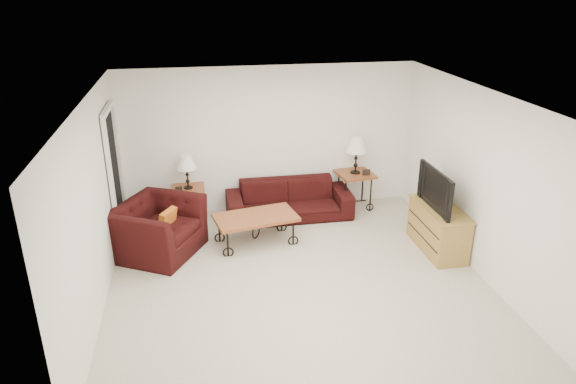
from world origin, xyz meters
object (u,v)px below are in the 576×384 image
object	(u,v)px
side_table_right	(354,190)
television	(441,189)
side_table_left	(190,204)
lamp_left	(187,172)
lamp_right	(356,155)
coffee_table	(256,229)
tv_stand	(438,229)
sofa	(289,200)
backpack	(342,208)
armchair	(158,229)

from	to	relation	value
side_table_right	television	size ratio (longest dim) A/B	0.63
side_table_left	lamp_left	distance (m)	0.57
television	lamp_right	bearing A→B (deg)	-157.05
coffee_table	tv_stand	size ratio (longest dim) A/B	1.07
coffee_table	tv_stand	bearing A→B (deg)	-14.65
side_table_right	coffee_table	world-z (taller)	side_table_right
sofa	tv_stand	size ratio (longest dim) A/B	1.84
coffee_table	sofa	bearing A→B (deg)	52.27
side_table_right	lamp_right	bearing A→B (deg)	0.00
sofa	tv_stand	bearing A→B (deg)	-38.51
sofa	tv_stand	world-z (taller)	tv_stand
backpack	side_table_right	bearing A→B (deg)	50.06
lamp_right	coffee_table	xyz separation A→B (m)	(-1.89, -1.06, -0.74)
lamp_left	side_table_left	bearing A→B (deg)	0.00
sofa	coffee_table	world-z (taller)	sofa
side_table_left	side_table_right	size ratio (longest dim) A/B	0.88
side_table_left	sofa	bearing A→B (deg)	-6.15
tv_stand	backpack	distance (m)	1.72
sofa	backpack	bearing A→B (deg)	-16.06
side_table_left	lamp_left	xyz separation A→B (m)	(0.00, 0.00, 0.57)
armchair	television	world-z (taller)	television
television	backpack	xyz separation A→B (m)	(-1.07, 1.32, -0.78)
side_table_left	television	bearing A→B (deg)	-25.77
sofa	coffee_table	xyz separation A→B (m)	(-0.68, -0.88, -0.08)
lamp_left	tv_stand	world-z (taller)	lamp_left
sofa	lamp_right	distance (m)	1.39
lamp_left	tv_stand	bearing A→B (deg)	-25.65
side_table_left	backpack	world-z (taller)	side_table_left
lamp_right	television	size ratio (longest dim) A/B	0.63
armchair	backpack	distance (m)	3.09
side_table_right	television	world-z (taller)	television
backpack	television	bearing A→B (deg)	-52.95
side_table_left	tv_stand	world-z (taller)	tv_stand
side_table_right	coffee_table	distance (m)	2.17
coffee_table	tv_stand	distance (m)	2.74
armchair	tv_stand	size ratio (longest dim) A/B	1.05
coffee_table	backpack	world-z (taller)	coffee_table
sofa	lamp_left	distance (m)	1.77
side_table_right	tv_stand	distance (m)	1.91
lamp_right	tv_stand	world-z (taller)	lamp_right
coffee_table	lamp_right	bearing A→B (deg)	29.21
lamp_right	television	xyz separation A→B (m)	(0.74, -1.75, 0.01)
side_table_left	television	xyz separation A→B (m)	(3.62, -1.75, 0.70)
side_table_left	lamp_right	bearing A→B (deg)	0.00
television	backpack	world-z (taller)	television
side_table_right	coffee_table	xyz separation A→B (m)	(-1.89, -1.06, -0.09)
coffee_table	television	size ratio (longest dim) A/B	1.20
sofa	coffee_table	bearing A→B (deg)	-127.73
tv_stand	sofa	bearing A→B (deg)	141.49
lamp_right	television	bearing A→B (deg)	-67.05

